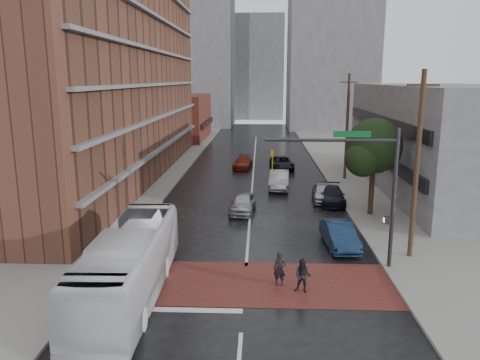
# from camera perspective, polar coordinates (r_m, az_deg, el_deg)

# --- Properties ---
(ground) EXTENTS (160.00, 160.00, 0.00)m
(ground) POSITION_cam_1_polar(r_m,az_deg,el_deg) (22.34, 0.56, -12.96)
(ground) COLOR black
(ground) RESTS_ON ground
(crosswalk) EXTENTS (14.00, 5.00, 0.02)m
(crosswalk) POSITION_cam_1_polar(r_m,az_deg,el_deg) (22.79, 0.60, -12.41)
(crosswalk) COLOR maroon
(crosswalk) RESTS_ON ground
(sidewalk_west) EXTENTS (9.00, 90.00, 0.15)m
(sidewalk_west) POSITION_cam_1_polar(r_m,az_deg,el_deg) (47.75, -12.34, 0.57)
(sidewalk_west) COLOR gray
(sidewalk_west) RESTS_ON ground
(sidewalk_east) EXTENTS (9.00, 90.00, 0.15)m
(sidewalk_east) POSITION_cam_1_polar(r_m,az_deg,el_deg) (47.43, 15.63, 0.32)
(sidewalk_east) COLOR gray
(sidewalk_east) RESTS_ON ground
(apartment_block) EXTENTS (10.00, 44.00, 28.00)m
(apartment_block) POSITION_cam_1_polar(r_m,az_deg,el_deg) (46.78, -16.58, 17.28)
(apartment_block) COLOR brown
(apartment_block) RESTS_ON ground
(storefront_west) EXTENTS (8.00, 16.00, 7.00)m
(storefront_west) POSITION_cam_1_polar(r_m,az_deg,el_deg) (75.51, -7.26, 7.60)
(storefront_west) COLOR brown
(storefront_west) RESTS_ON ground
(building_east) EXTENTS (11.00, 26.00, 9.00)m
(building_east) POSITION_cam_1_polar(r_m,az_deg,el_deg) (43.50, 23.89, 4.59)
(building_east) COLOR gray
(building_east) RESTS_ON ground
(distant_tower_west) EXTENTS (18.00, 16.00, 32.00)m
(distant_tower_west) POSITION_cam_1_polar(r_m,az_deg,el_deg) (99.50, -6.25, 15.93)
(distant_tower_west) COLOR gray
(distant_tower_west) RESTS_ON ground
(distant_tower_east) EXTENTS (16.00, 14.00, 36.00)m
(distant_tower_east) POSITION_cam_1_polar(r_m,az_deg,el_deg) (93.54, 11.16, 17.25)
(distant_tower_east) COLOR gray
(distant_tower_east) RESTS_ON ground
(distant_tower_center) EXTENTS (12.00, 10.00, 24.00)m
(distant_tower_center) POSITION_cam_1_polar(r_m,az_deg,el_deg) (115.23, 2.20, 13.49)
(distant_tower_center) COLOR gray
(distant_tower_center) RESTS_ON ground
(street_tree) EXTENTS (4.20, 4.10, 6.90)m
(street_tree) POSITION_cam_1_polar(r_m,az_deg,el_deg) (33.52, 16.03, 3.58)
(street_tree) COLOR #332319
(street_tree) RESTS_ON ground
(signal_mast) EXTENTS (6.50, 0.30, 7.20)m
(signal_mast) POSITION_cam_1_polar(r_m,az_deg,el_deg) (23.77, 15.03, 0.22)
(signal_mast) COLOR #2D2D33
(signal_mast) RESTS_ON ground
(utility_pole_near) EXTENTS (1.60, 0.26, 10.00)m
(utility_pole_near) POSITION_cam_1_polar(r_m,az_deg,el_deg) (25.90, 20.76, 1.72)
(utility_pole_near) COLOR #473321
(utility_pole_near) RESTS_ON ground
(utility_pole_far) EXTENTS (1.60, 0.26, 10.00)m
(utility_pole_far) POSITION_cam_1_polar(r_m,az_deg,el_deg) (45.15, 12.92, 6.39)
(utility_pole_far) COLOR #473321
(utility_pole_far) RESTS_ON ground
(transit_bus) EXTENTS (2.89, 11.17, 3.09)m
(transit_bus) POSITION_cam_1_polar(r_m,az_deg,el_deg) (21.46, -13.30, -9.89)
(transit_bus) COLOR white
(transit_bus) RESTS_ON ground
(pedestrian_a) EXTENTS (0.66, 0.50, 1.62)m
(pedestrian_a) POSITION_cam_1_polar(r_m,az_deg,el_deg) (22.33, 4.86, -10.75)
(pedestrian_a) COLOR black
(pedestrian_a) RESTS_ON ground
(pedestrian_b) EXTENTS (0.92, 0.81, 1.59)m
(pedestrian_b) POSITION_cam_1_polar(r_m,az_deg,el_deg) (21.74, 7.66, -11.51)
(pedestrian_b) COLOR black
(pedestrian_b) RESTS_ON ground
(car_travel_a) EXTENTS (2.04, 4.28, 1.41)m
(car_travel_a) POSITION_cam_1_polar(r_m,az_deg,el_deg) (33.84, 0.34, -2.83)
(car_travel_a) COLOR #A7A9AF
(car_travel_a) RESTS_ON ground
(car_travel_b) EXTENTS (1.99, 4.92, 1.59)m
(car_travel_b) POSITION_cam_1_polar(r_m,az_deg,el_deg) (41.25, 4.78, 0.01)
(car_travel_b) COLOR #A4A7AC
(car_travel_b) RESTS_ON ground
(car_travel_c) EXTENTS (2.27, 4.47, 1.24)m
(car_travel_c) POSITION_cam_1_polar(r_m,az_deg,el_deg) (50.50, 0.34, 2.12)
(car_travel_c) COLOR maroon
(car_travel_c) RESTS_ON ground
(suv_travel) EXTENTS (2.71, 5.01, 1.33)m
(suv_travel) POSITION_cam_1_polar(r_m,az_deg,el_deg) (50.26, 5.13, 2.07)
(suv_travel) COLOR black
(suv_travel) RESTS_ON ground
(car_parked_near) EXTENTS (1.85, 4.49, 1.45)m
(car_parked_near) POSITION_cam_1_polar(r_m,az_deg,el_deg) (27.65, 12.02, -6.57)
(car_parked_near) COLOR #142848
(car_parked_near) RESTS_ON ground
(car_parked_mid) EXTENTS (2.09, 4.59, 1.30)m
(car_parked_mid) POSITION_cam_1_polar(r_m,az_deg,el_deg) (36.99, 11.17, -1.84)
(car_parked_mid) COLOR black
(car_parked_mid) RESTS_ON ground
(car_parked_far) EXTENTS (1.96, 4.29, 1.42)m
(car_parked_far) POSITION_cam_1_polar(r_m,az_deg,el_deg) (37.59, 10.11, -1.48)
(car_parked_far) COLOR #A7AAAF
(car_parked_far) RESTS_ON ground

